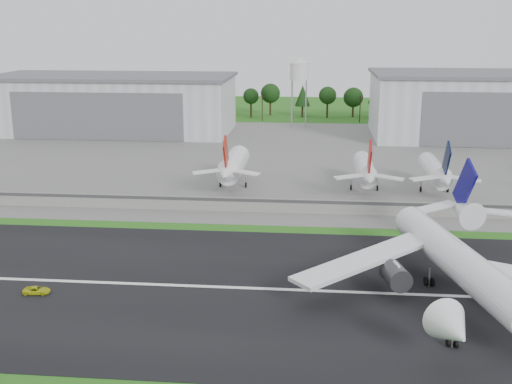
# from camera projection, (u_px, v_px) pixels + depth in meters

# --- Properties ---
(ground) EXTENTS (600.00, 600.00, 0.00)m
(ground) POSITION_uv_depth(u_px,v_px,m) (293.00, 317.00, 98.21)
(ground) COLOR #256919
(ground) RESTS_ON ground
(runway) EXTENTS (320.00, 60.00, 0.10)m
(runway) POSITION_uv_depth(u_px,v_px,m) (296.00, 290.00, 107.81)
(runway) COLOR black
(runway) RESTS_ON ground
(runway_centerline) EXTENTS (220.00, 1.00, 0.02)m
(runway_centerline) POSITION_uv_depth(u_px,v_px,m) (296.00, 290.00, 107.80)
(runway_centerline) COLOR white
(runway_centerline) RESTS_ON runway
(apron) EXTENTS (320.00, 150.00, 0.10)m
(apron) POSITION_uv_depth(u_px,v_px,m) (307.00, 157.00, 213.65)
(apron) COLOR slate
(apron) RESTS_ON ground
(blast_fence) EXTENTS (240.00, 0.61, 3.50)m
(blast_fence) POSITION_uv_depth(u_px,v_px,m) (303.00, 206.00, 150.65)
(blast_fence) COLOR gray
(blast_fence) RESTS_ON ground
(hangar_west) EXTENTS (97.00, 44.00, 23.20)m
(hangar_west) POSITION_uv_depth(u_px,v_px,m) (113.00, 103.00, 261.25)
(hangar_west) COLOR silver
(hangar_west) RESTS_ON ground
(hangar_east) EXTENTS (102.00, 47.00, 25.20)m
(hangar_east) POSITION_uv_depth(u_px,v_px,m) (505.00, 106.00, 246.75)
(hangar_east) COLOR silver
(hangar_east) RESTS_ON ground
(water_tower) EXTENTS (8.40, 8.40, 29.40)m
(water_tower) POSITION_uv_depth(u_px,v_px,m) (299.00, 69.00, 270.37)
(water_tower) COLOR #99999E
(water_tower) RESTS_ON ground
(utility_poles) EXTENTS (230.00, 3.00, 12.00)m
(utility_poles) POSITION_uv_depth(u_px,v_px,m) (311.00, 122.00, 290.64)
(utility_poles) COLOR black
(utility_poles) RESTS_ON ground
(treeline) EXTENTS (320.00, 16.00, 22.00)m
(treeline) POSITION_uv_depth(u_px,v_px,m) (311.00, 117.00, 305.07)
(treeline) COLOR black
(treeline) RESTS_ON ground
(main_airliner) EXTENTS (55.82, 58.76, 18.17)m
(main_airliner) POSITION_uv_depth(u_px,v_px,m) (458.00, 270.00, 103.76)
(main_airliner) COLOR white
(main_airliner) RESTS_ON runway
(ground_vehicle) EXTENTS (4.58, 2.40, 1.23)m
(ground_vehicle) POSITION_uv_depth(u_px,v_px,m) (37.00, 290.00, 106.17)
(ground_vehicle) COLOR #BCC317
(ground_vehicle) RESTS_ON runway
(parked_jet_red_a) EXTENTS (7.36, 31.29, 16.83)m
(parked_jet_red_a) POSITION_uv_depth(u_px,v_px,m) (232.00, 166.00, 172.06)
(parked_jet_red_a) COLOR white
(parked_jet_red_a) RESTS_ON ground
(parked_jet_red_b) EXTENTS (7.36, 31.29, 16.34)m
(parked_jet_red_b) POSITION_uv_depth(u_px,v_px,m) (365.00, 171.00, 168.85)
(parked_jet_red_b) COLOR silver
(parked_jet_red_b) RESTS_ON ground
(parked_jet_navy) EXTENTS (7.36, 31.29, 16.36)m
(parked_jet_navy) POSITION_uv_depth(u_px,v_px,m) (436.00, 172.00, 167.16)
(parked_jet_navy) COLOR white
(parked_jet_navy) RESTS_ON ground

